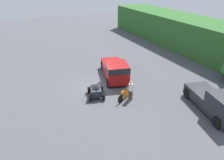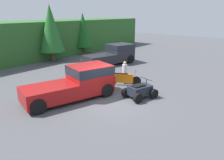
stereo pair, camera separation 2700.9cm
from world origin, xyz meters
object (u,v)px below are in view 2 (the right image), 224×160
pickup_truck_second (114,54)px  quad_atv (140,91)px  pickup_truck_red (77,82)px  dirt_bike (124,79)px  rider_person (125,72)px

pickup_truck_second → quad_atv: 9.69m
pickup_truck_red → dirt_bike: size_ratio=2.73×
pickup_truck_red → dirt_bike: (3.80, -0.84, -0.56)m
rider_person → dirt_bike: bearing=-95.7°
pickup_truck_second → rider_person: 6.70m
pickup_truck_second → dirt_bike: pickup_truck_second is taller
quad_atv → pickup_truck_red: bearing=144.6°
dirt_bike → quad_atv: quad_atv is taller
quad_atv → rider_person: bearing=70.6°
pickup_truck_red → rider_person: (4.18, -0.60, -0.11)m
pickup_truck_red → rider_person: size_ratio=3.42×
pickup_truck_red → dirt_bike: bearing=3.2°
pickup_truck_second → rider_person: (-4.65, -4.82, -0.11)m
pickup_truck_second → rider_person: bearing=-120.2°
pickup_truck_second → dirt_bike: (-5.03, -5.06, -0.56)m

